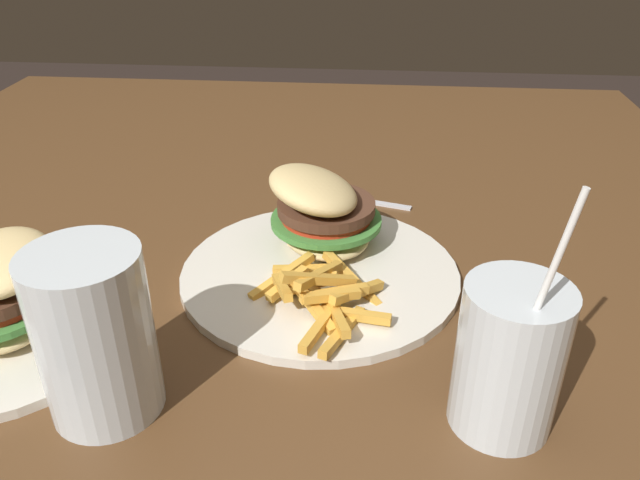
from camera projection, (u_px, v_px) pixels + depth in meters
The scene contains 6 objects.
dining_table at pixel (235, 371), 0.66m from camera, with size 1.69×1.29×0.78m.
meal_plate_near at pixel (321, 241), 0.69m from camera, with size 0.31×0.30×0.11m.
beer_glass at pixel (96, 338), 0.48m from camera, with size 0.09×0.09×0.14m.
juice_glass at pixel (508, 362), 0.47m from camera, with size 0.08×0.08×0.22m.
spoon at pixel (306, 188), 0.87m from camera, with size 0.08×0.19×0.02m.
meal_plate_far at pixel (0, 307), 0.58m from camera, with size 0.24×0.24×0.10m.
Camera 1 is at (-0.49, -0.13, 1.15)m, focal length 35.00 mm.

